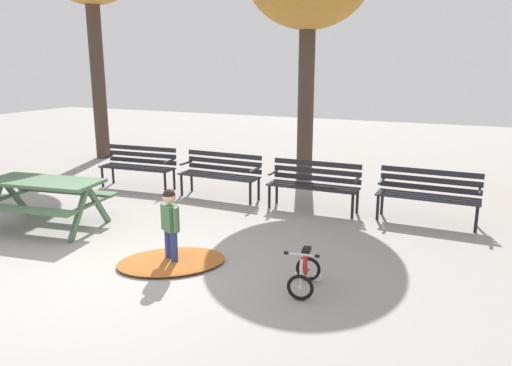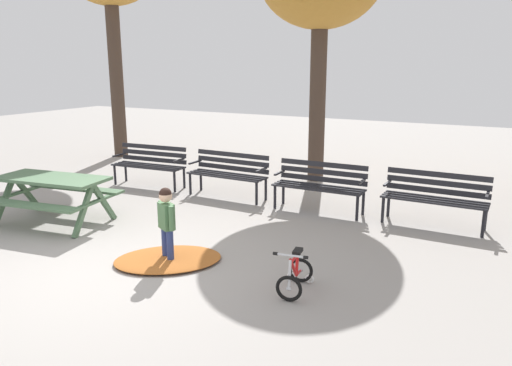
{
  "view_description": "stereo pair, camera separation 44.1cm",
  "coord_description": "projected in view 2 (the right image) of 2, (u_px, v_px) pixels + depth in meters",
  "views": [
    {
      "loc": [
        4.01,
        -4.3,
        2.54
      ],
      "look_at": [
        1.19,
        2.01,
        0.85
      ],
      "focal_mm": 34.6,
      "sensor_mm": 36.0,
      "label": 1
    },
    {
      "loc": [
        4.4,
        -4.11,
        2.54
      ],
      "look_at": [
        1.19,
        2.01,
        0.85
      ],
      "focal_mm": 34.6,
      "sensor_mm": 36.0,
      "label": 2
    }
  ],
  "objects": [
    {
      "name": "leaf_pile",
      "position": [
        168.0,
        259.0,
        6.47
      ],
      "size": [
        1.7,
        1.62,
        0.07
      ],
      "primitive_type": "ellipsoid",
      "rotation": [
        0.0,
        0.0,
        0.66
      ],
      "color": "#9E5623",
      "rests_on": "ground"
    },
    {
      "name": "park_bench_right",
      "position": [
        320.0,
        182.0,
        8.6
      ],
      "size": [
        1.6,
        0.46,
        0.85
      ],
      "color": "#232328",
      "rests_on": "ground"
    },
    {
      "name": "kids_bicycle",
      "position": [
        295.0,
        275.0,
        5.59
      ],
      "size": [
        0.43,
        0.6,
        0.54
      ],
      "color": "black",
      "rests_on": "ground"
    },
    {
      "name": "picnic_table",
      "position": [
        52.0,
        187.0,
        7.91
      ],
      "size": [
        1.97,
        1.58,
        0.79
      ],
      "color": "#4C6B4C",
      "rests_on": "ground"
    },
    {
      "name": "park_bench_far_right",
      "position": [
        435.0,
        194.0,
        7.81
      ],
      "size": [
        1.61,
        0.49,
        0.85
      ],
      "color": "#232328",
      "rests_on": "ground"
    },
    {
      "name": "ground",
      "position": [
        97.0,
        273.0,
        6.13
      ],
      "size": [
        36.0,
        36.0,
        0.0
      ],
      "primitive_type": "plane",
      "color": "gray"
    },
    {
      "name": "park_bench_left",
      "position": [
        229.0,
        171.0,
        9.52
      ],
      "size": [
        1.61,
        0.5,
        0.85
      ],
      "color": "#232328",
      "rests_on": "ground"
    },
    {
      "name": "child_standing",
      "position": [
        167.0,
        219.0,
        6.33
      ],
      "size": [
        0.34,
        0.26,
        1.0
      ],
      "color": "navy",
      "rests_on": "ground"
    },
    {
      "name": "park_bench_far_left",
      "position": [
        150.0,
        162.0,
        10.36
      ],
      "size": [
        1.63,
        0.56,
        0.85
      ],
      "color": "#232328",
      "rests_on": "ground"
    }
  ]
}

